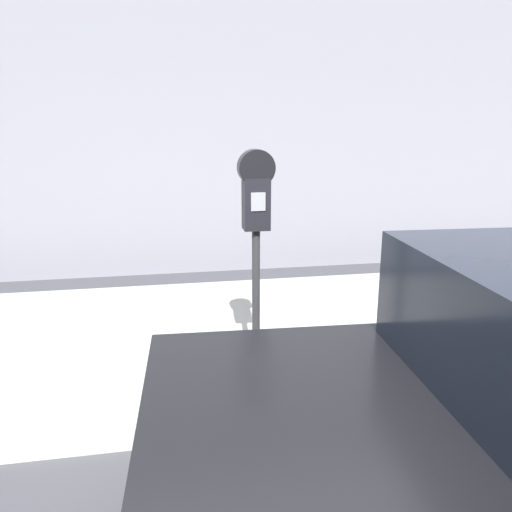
{
  "coord_description": "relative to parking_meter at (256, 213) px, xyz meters",
  "views": [
    {
      "loc": [
        -0.41,
        -1.89,
        1.89
      ],
      "look_at": [
        0.14,
        1.14,
        1.08
      ],
      "focal_mm": 35.0,
      "sensor_mm": 36.0,
      "label": 1
    }
  ],
  "objects": [
    {
      "name": "sidewalk",
      "position": [
        -0.14,
        1.06,
        -1.29
      ],
      "size": [
        24.0,
        2.8,
        0.14
      ],
      "color": "#BCB7AD",
      "rests_on": "ground_plane"
    },
    {
      "name": "parking_meter",
      "position": [
        0.0,
        0.0,
        0.0
      ],
      "size": [
        0.22,
        0.15,
        1.61
      ],
      "color": "#2D2D30",
      "rests_on": "sidewalk"
    },
    {
      "name": "building_facade",
      "position": [
        -0.14,
        3.51,
        1.83
      ],
      "size": [
        24.0,
        0.3,
        6.38
      ],
      "color": "gray",
      "rests_on": "ground_plane"
    }
  ]
}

